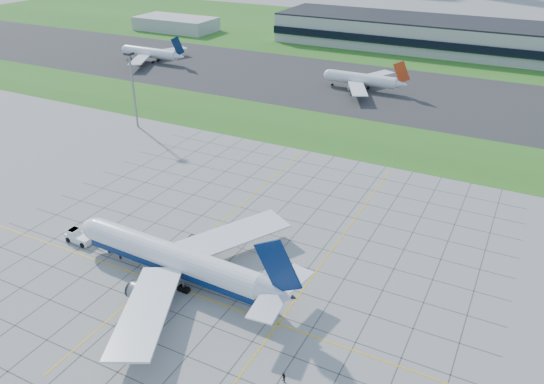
# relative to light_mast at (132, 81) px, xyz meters

# --- Properties ---
(ground) EXTENTS (1400.00, 1400.00, 0.00)m
(ground) POSITION_rel_light_mast_xyz_m (70.00, -65.00, -16.18)
(ground) COLOR #9D9D98
(ground) RESTS_ON ground
(grass_median) EXTENTS (700.00, 35.00, 0.04)m
(grass_median) POSITION_rel_light_mast_xyz_m (70.00, 25.00, -16.16)
(grass_median) COLOR #26621C
(grass_median) RESTS_ON ground
(asphalt_taxiway) EXTENTS (700.00, 75.00, 0.04)m
(asphalt_taxiway) POSITION_rel_light_mast_xyz_m (70.00, 80.00, -16.15)
(asphalt_taxiway) COLOR #383838
(asphalt_taxiway) RESTS_ON ground
(grass_far) EXTENTS (700.00, 145.00, 0.04)m
(grass_far) POSITION_rel_light_mast_xyz_m (70.00, 190.00, -16.16)
(grass_far) COLOR #26621C
(grass_far) RESTS_ON ground
(apron_markings) EXTENTS (120.00, 130.00, 0.03)m
(apron_markings) POSITION_rel_light_mast_xyz_m (70.43, -53.91, -16.17)
(apron_markings) COLOR #474744
(apron_markings) RESTS_ON ground
(terminal) EXTENTS (260.00, 43.00, 15.80)m
(terminal) POSITION_rel_light_mast_xyz_m (110.00, 164.87, -8.29)
(terminal) COLOR #B7B7B2
(terminal) RESTS_ON ground
(service_block) EXTENTS (50.00, 25.00, 8.00)m
(service_block) POSITION_rel_light_mast_xyz_m (-90.00, 145.00, -12.18)
(service_block) COLOR #B7B7B2
(service_block) RESTS_ON ground
(light_mast) EXTENTS (2.50, 2.50, 25.60)m
(light_mast) POSITION_rel_light_mast_xyz_m (0.00, 0.00, 0.00)
(light_mast) COLOR gray
(light_mast) RESTS_ON ground
(airliner) EXTENTS (53.32, 53.98, 16.78)m
(airliner) POSITION_rel_light_mast_xyz_m (63.45, -64.10, -11.59)
(airliner) COLOR white
(airliner) RESTS_ON ground
(pushback_tug) EXTENTS (9.88, 3.68, 2.73)m
(pushback_tug) POSITION_rel_light_mast_xyz_m (35.87, -63.10, -14.97)
(pushback_tug) COLOR white
(pushback_tug) RESTS_ON ground
(crew_near) EXTENTS (0.61, 0.72, 1.66)m
(crew_near) POSITION_rel_light_mast_xyz_m (49.11, -64.48, -15.35)
(crew_near) COLOR black
(crew_near) RESTS_ON ground
(crew_far) EXTENTS (1.15, 1.15, 1.88)m
(crew_far) POSITION_rel_light_mast_xyz_m (94.74, -78.58, -15.24)
(crew_far) COLOR black
(crew_far) RESTS_ON ground
(distant_jet_0) EXTENTS (35.86, 42.66, 14.08)m
(distant_jet_0) POSITION_rel_light_mast_xyz_m (-52.74, 74.19, -11.70)
(distant_jet_0) COLOR white
(distant_jet_0) RESTS_ON ground
(distant_jet_1) EXTENTS (34.36, 42.66, 14.08)m
(distant_jet_1) POSITION_rel_light_mast_xyz_m (55.45, 76.89, -11.70)
(distant_jet_1) COLOR white
(distant_jet_1) RESTS_ON ground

